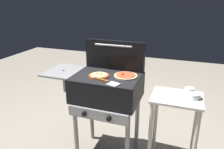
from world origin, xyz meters
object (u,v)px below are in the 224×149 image
at_px(topping_bowl_near, 189,90).
at_px(topping_bowl_far, 195,96).
at_px(pizza_cheese, 99,75).
at_px(spatula, 106,82).
at_px(prep_table, 175,119).
at_px(pizza_pepperoni, 126,75).
at_px(grill, 106,90).

distance_m(topping_bowl_near, topping_bowl_far, 0.12).
bearing_deg(pizza_cheese, spatula, -44.92).
bearing_deg(prep_table, topping_bowl_far, 5.91).
bearing_deg(pizza_pepperoni, topping_bowl_near, 7.46).
xyz_separation_m(pizza_pepperoni, topping_bowl_far, (0.63, -0.03, -0.10)).
height_order(pizza_cheese, topping_bowl_near, pizza_cheese).
bearing_deg(spatula, topping_bowl_far, 12.98).
bearing_deg(topping_bowl_near, prep_table, -127.90).
distance_m(spatula, topping_bowl_near, 0.76).
relative_size(grill, topping_bowl_far, 9.66).
bearing_deg(pizza_pepperoni, topping_bowl_far, -2.96).
height_order(pizza_cheese, prep_table, pizza_cheese).
bearing_deg(topping_bowl_far, pizza_cheese, -176.72).
relative_size(pizza_cheese, pizza_pepperoni, 0.86).
xyz_separation_m(pizza_pepperoni, prep_table, (0.49, -0.05, -0.35)).
distance_m(pizza_pepperoni, topping_bowl_far, 0.64).
distance_m(prep_table, topping_bowl_far, 0.29).
xyz_separation_m(spatula, topping_bowl_near, (0.70, 0.28, -0.10)).
bearing_deg(grill, spatula, -66.27).
height_order(pizza_pepperoni, spatula, pizza_pepperoni).
bearing_deg(topping_bowl_far, topping_bowl_near, 112.29).
height_order(grill, topping_bowl_far, grill).
xyz_separation_m(grill, topping_bowl_far, (0.82, 0.02, 0.05)).
height_order(pizza_cheese, spatula, pizza_cheese).
xyz_separation_m(pizza_pepperoni, spatula, (-0.12, -0.21, -0.00)).
bearing_deg(grill, prep_table, 0.37).
bearing_deg(topping_bowl_near, grill, -170.54).
relative_size(spatula, topping_bowl_far, 2.67).
distance_m(prep_table, topping_bowl_near, 0.30).
bearing_deg(prep_table, spatula, -165.42).
distance_m(pizza_pepperoni, spatula, 0.24).
bearing_deg(grill, pizza_cheese, -150.88).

